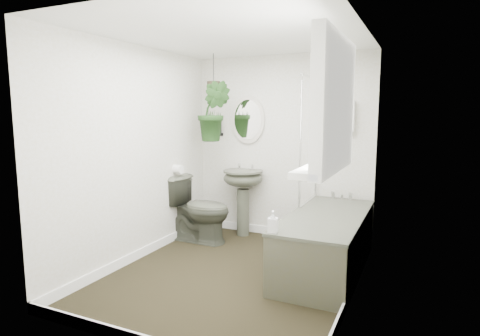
% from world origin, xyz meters
% --- Properties ---
extents(floor, '(2.30, 2.80, 0.02)m').
position_xyz_m(floor, '(0.00, 0.00, -0.01)').
color(floor, black).
rests_on(floor, ground).
extents(ceiling, '(2.30, 2.80, 0.02)m').
position_xyz_m(ceiling, '(0.00, 0.00, 2.31)').
color(ceiling, white).
rests_on(ceiling, ground).
extents(wall_back, '(2.30, 0.02, 2.30)m').
position_xyz_m(wall_back, '(0.00, 1.41, 1.15)').
color(wall_back, silver).
rests_on(wall_back, ground).
extents(wall_front, '(2.30, 0.02, 2.30)m').
position_xyz_m(wall_front, '(0.00, -1.41, 1.15)').
color(wall_front, silver).
rests_on(wall_front, ground).
extents(wall_left, '(0.02, 2.80, 2.30)m').
position_xyz_m(wall_left, '(-1.16, 0.00, 1.15)').
color(wall_left, silver).
rests_on(wall_left, ground).
extents(wall_right, '(0.02, 2.80, 2.30)m').
position_xyz_m(wall_right, '(1.16, 0.00, 1.15)').
color(wall_right, silver).
rests_on(wall_right, ground).
extents(skirting, '(2.30, 2.80, 0.10)m').
position_xyz_m(skirting, '(0.00, 0.00, 0.05)').
color(skirting, white).
rests_on(skirting, floor).
extents(bathtub, '(0.72, 1.72, 0.58)m').
position_xyz_m(bathtub, '(0.80, 0.50, 0.29)').
color(bathtub, '#404336').
rests_on(bathtub, floor).
extents(bath_screen, '(0.04, 0.72, 1.40)m').
position_xyz_m(bath_screen, '(0.47, 0.99, 1.28)').
color(bath_screen, silver).
rests_on(bath_screen, bathtub).
extents(shower_box, '(0.20, 0.10, 0.35)m').
position_xyz_m(shower_box, '(0.80, 1.34, 1.55)').
color(shower_box, white).
rests_on(shower_box, wall_back).
extents(oval_mirror, '(0.46, 0.03, 0.62)m').
position_xyz_m(oval_mirror, '(-0.45, 1.37, 1.50)').
color(oval_mirror, beige).
rests_on(oval_mirror, wall_back).
extents(wall_sconce, '(0.04, 0.04, 0.22)m').
position_xyz_m(wall_sconce, '(-0.85, 1.36, 1.40)').
color(wall_sconce, black).
rests_on(wall_sconce, wall_back).
extents(toilet_roll_holder, '(0.11, 0.11, 0.11)m').
position_xyz_m(toilet_roll_holder, '(-1.10, 0.70, 0.90)').
color(toilet_roll_holder, white).
rests_on(toilet_roll_holder, wall_left).
extents(window_recess, '(0.08, 1.00, 0.90)m').
position_xyz_m(window_recess, '(1.09, -0.70, 1.65)').
color(window_recess, white).
rests_on(window_recess, wall_right).
extents(window_sill, '(0.18, 1.00, 0.04)m').
position_xyz_m(window_sill, '(1.02, -0.70, 1.23)').
color(window_sill, white).
rests_on(window_sill, wall_right).
extents(window_blinds, '(0.01, 0.86, 0.76)m').
position_xyz_m(window_blinds, '(1.04, -0.70, 1.65)').
color(window_blinds, white).
rests_on(window_blinds, wall_right).
extents(toilet, '(0.80, 0.46, 0.82)m').
position_xyz_m(toilet, '(-0.85, 0.77, 0.41)').
color(toilet, '#404336').
rests_on(toilet, floor).
extents(pedestal_sink, '(0.59, 0.53, 0.86)m').
position_xyz_m(pedestal_sink, '(-0.45, 1.22, 0.43)').
color(pedestal_sink, '#404336').
rests_on(pedestal_sink, floor).
extents(sill_plant, '(0.25, 0.23, 0.23)m').
position_xyz_m(sill_plant, '(0.97, -0.42, 1.36)').
color(sill_plant, black).
rests_on(sill_plant, window_sill).
extents(hanging_plant, '(0.47, 0.41, 0.73)m').
position_xyz_m(hanging_plant, '(-0.72, 0.95, 1.60)').
color(hanging_plant, black).
rests_on(hanging_plant, ceiling).
extents(soap_bottle, '(0.10, 0.10, 0.19)m').
position_xyz_m(soap_bottle, '(0.51, -0.29, 0.67)').
color(soap_bottle, black).
rests_on(soap_bottle, bathtub).
extents(hanging_pot, '(0.16, 0.16, 0.12)m').
position_xyz_m(hanging_pot, '(-0.72, 0.95, 1.91)').
color(hanging_pot, black).
rests_on(hanging_pot, ceiling).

